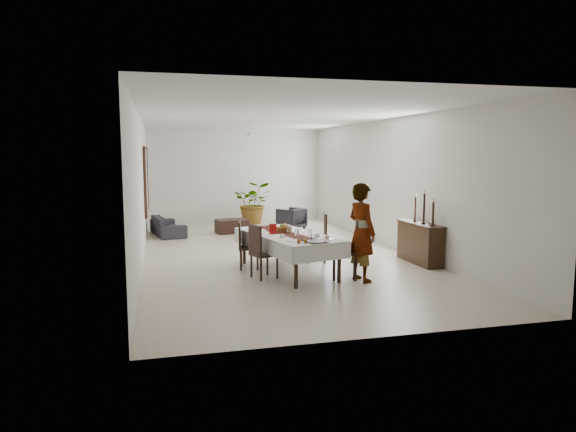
{
  "coord_description": "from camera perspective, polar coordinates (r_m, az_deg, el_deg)",
  "views": [
    {
      "loc": [
        -2.62,
        -11.84,
        2.33
      ],
      "look_at": [
        -0.04,
        -1.6,
        1.05
      ],
      "focal_mm": 32.0,
      "sensor_mm": 36.0,
      "label": 1
    }
  ],
  "objects": [
    {
      "name": "floor",
      "position": [
        12.35,
        -1.64,
        -3.97
      ],
      "size": [
        6.0,
        12.0,
        0.0
      ],
      "primitive_type": "cube",
      "color": "beige",
      "rests_on": "ground"
    },
    {
      "name": "ceiling",
      "position": [
        12.16,
        -1.7,
        11.01
      ],
      "size": [
        6.0,
        12.0,
        0.02
      ],
      "primitive_type": "cube",
      "color": "silver",
      "rests_on": "wall_back"
    },
    {
      "name": "wall_back",
      "position": [
        18.04,
        -5.81,
        4.55
      ],
      "size": [
        6.0,
        0.02,
        3.2
      ],
      "primitive_type": "cube",
      "color": "silver",
      "rests_on": "floor"
    },
    {
      "name": "wall_front",
      "position": [
        6.44,
        9.95,
        0.31
      ],
      "size": [
        6.0,
        0.02,
        3.2
      ],
      "primitive_type": "cube",
      "color": "silver",
      "rests_on": "floor"
    },
    {
      "name": "wall_left",
      "position": [
        11.87,
        -15.98,
        3.12
      ],
      "size": [
        0.02,
        12.0,
        3.2
      ],
      "primitive_type": "cube",
      "color": "silver",
      "rests_on": "floor"
    },
    {
      "name": "wall_right",
      "position": [
        13.12,
        11.25,
        3.59
      ],
      "size": [
        0.02,
        12.0,
        3.2
      ],
      "primitive_type": "cube",
      "color": "silver",
      "rests_on": "floor"
    },
    {
      "name": "dining_table_top",
      "position": [
        10.07,
        -0.02,
        -2.2
      ],
      "size": [
        1.55,
        2.6,
        0.05
      ],
      "primitive_type": "cube",
      "rotation": [
        0.0,
        0.0,
        0.24
      ],
      "color": "black",
      "rests_on": "table_leg_fl"
    },
    {
      "name": "table_leg_fl",
      "position": [
        8.93,
        0.89,
        -5.86
      ],
      "size": [
        0.09,
        0.09,
        0.71
      ],
      "primitive_type": "cylinder",
      "rotation": [
        0.0,
        0.0,
        0.24
      ],
      "color": "black",
      "rests_on": "floor"
    },
    {
      "name": "table_leg_fr",
      "position": [
        9.38,
        5.7,
        -5.27
      ],
      "size": [
        0.09,
        0.09,
        0.71
      ],
      "primitive_type": "cylinder",
      "rotation": [
        0.0,
        0.0,
        0.24
      ],
      "color": "black",
      "rests_on": "floor"
    },
    {
      "name": "table_leg_bl",
      "position": [
        10.98,
        -4.89,
        -3.48
      ],
      "size": [
        0.09,
        0.09,
        0.71
      ],
      "primitive_type": "cylinder",
      "rotation": [
        0.0,
        0.0,
        0.24
      ],
      "color": "black",
      "rests_on": "floor"
    },
    {
      "name": "table_leg_br",
      "position": [
        11.35,
        -0.73,
        -3.12
      ],
      "size": [
        0.09,
        0.09,
        0.71
      ],
      "primitive_type": "cylinder",
      "rotation": [
        0.0,
        0.0,
        0.24
      ],
      "color": "black",
      "rests_on": "floor"
    },
    {
      "name": "tablecloth_top",
      "position": [
        10.06,
        -0.02,
        -2.03
      ],
      "size": [
        1.77,
        2.82,
        0.01
      ],
      "primitive_type": "cube",
      "rotation": [
        0.0,
        0.0,
        0.24
      ],
      "color": "white",
      "rests_on": "dining_table_top"
    },
    {
      "name": "tablecloth_drape_left",
      "position": [
        9.83,
        -3.08,
        -3.12
      ],
      "size": [
        0.62,
        2.54,
        0.3
      ],
      "primitive_type": "cube",
      "rotation": [
        0.0,
        0.0,
        0.24
      ],
      "color": "silver",
      "rests_on": "dining_table_top"
    },
    {
      "name": "tablecloth_drape_right",
      "position": [
        10.37,
        2.89,
        -2.6
      ],
      "size": [
        0.62,
        2.54,
        0.3
      ],
      "primitive_type": "cube",
      "rotation": [
        0.0,
        0.0,
        0.24
      ],
      "color": "silver",
      "rests_on": "dining_table_top"
    },
    {
      "name": "tablecloth_drape_near",
      "position": [
        8.97,
        3.86,
        -4.1
      ],
      "size": [
        1.16,
        0.29,
        0.3
      ],
      "primitive_type": "cube",
      "rotation": [
        0.0,
        0.0,
        0.24
      ],
      "color": "white",
      "rests_on": "dining_table_top"
    },
    {
      "name": "tablecloth_drape_far",
      "position": [
        11.24,
        -3.1,
        -1.86
      ],
      "size": [
        1.16,
        0.29,
        0.3
      ],
      "primitive_type": "cube",
      "rotation": [
        0.0,
        0.0,
        0.24
      ],
      "color": "silver",
      "rests_on": "dining_table_top"
    },
    {
      "name": "table_runner",
      "position": [
        10.06,
        -0.02,
        -1.99
      ],
      "size": [
        0.94,
        2.55,
        0.0
      ],
      "primitive_type": "cube",
      "rotation": [
        0.0,
        0.0,
        0.24
      ],
      "color": "#552318",
      "rests_on": "tablecloth_top"
    },
    {
      "name": "red_pitcher",
      "position": [
        10.07,
        -1.69,
        -1.41
      ],
      "size": [
        0.18,
        0.18,
        0.2
      ],
      "primitive_type": "cylinder",
      "rotation": [
        0.0,
        0.0,
        0.24
      ],
      "color": "#950B0A",
      "rests_on": "tablecloth_top"
    },
    {
      "name": "pitcher_handle",
      "position": [
        10.03,
        -2.14,
        -1.45
      ],
      "size": [
        0.12,
        0.05,
        0.12
      ],
      "primitive_type": "torus",
      "rotation": [
        1.57,
        0.0,
        0.24
      ],
      "color": "maroon",
      "rests_on": "red_pitcher"
    },
    {
      "name": "wine_glass_near",
      "position": [
        9.54,
        2.47,
        -1.97
      ],
      "size": [
        0.07,
        0.07,
        0.17
      ],
      "primitive_type": "cylinder",
      "color": "white",
      "rests_on": "tablecloth_top"
    },
    {
      "name": "wine_glass_mid",
      "position": [
        9.52,
        1.0,
        -1.99
      ],
      "size": [
        0.07,
        0.07,
        0.17
      ],
      "primitive_type": "cylinder",
      "color": "white",
      "rests_on": "tablecloth_top"
    },
    {
      "name": "wine_glass_far",
      "position": [
        10.12,
        0.11,
        -1.46
      ],
      "size": [
        0.07,
        0.07,
        0.17
      ],
      "primitive_type": "cylinder",
      "color": "silver",
      "rests_on": "tablecloth_top"
    },
    {
      "name": "teacup_right",
      "position": [
        9.68,
        3.25,
        -2.18
      ],
      "size": [
        0.09,
        0.09,
        0.06
      ],
      "primitive_type": "cylinder",
      "color": "silver",
      "rests_on": "saucer_right"
    },
    {
      "name": "saucer_right",
      "position": [
        9.68,
        3.25,
        -2.32
      ],
      "size": [
        0.15,
        0.15,
        0.01
      ],
      "primitive_type": "cylinder",
      "color": "silver",
      "rests_on": "tablecloth_top"
    },
    {
      "name": "teacup_left",
      "position": [
        9.61,
        -0.64,
        -2.24
      ],
      "size": [
        0.09,
        0.09,
        0.06
      ],
      "primitive_type": "cylinder",
      "color": "white",
      "rests_on": "saucer_left"
    },
    {
      "name": "saucer_left",
      "position": [
        9.61,
        -0.64,
        -2.38
      ],
      "size": [
        0.15,
        0.15,
        0.01
      ],
      "primitive_type": "cylinder",
      "color": "silver",
      "rests_on": "tablecloth_top"
    },
    {
      "name": "plate_near_right",
      "position": [
        9.44,
        4.36,
        -2.56
      ],
      "size": [
        0.24,
        0.24,
        0.02
      ],
      "primitive_type": "cylinder",
      "color": "white",
      "rests_on": "tablecloth_top"
    },
    {
      "name": "bread_near_right",
      "position": [
        9.44,
        4.36,
        -2.39
      ],
      "size": [
        0.09,
        0.09,
        0.09
      ],
      "primitive_type": "sphere",
      "color": "tan",
      "rests_on": "plate_near_right"
    },
    {
      "name": "plate_near_left",
      "position": [
        9.26,
        0.5,
        -2.73
      ],
      "size": [
        0.24,
        0.24,
        0.02
      ],
      "primitive_type": "cylinder",
      "color": "white",
      "rests_on": "tablecloth_top"
    },
    {
      "name": "plate_far_left",
      "position": [
        10.41,
        -3.02,
        -1.66
      ],
      "size": [
        0.24,
        0.24,
        0.02
      ],
      "primitive_type": "cylinder",
      "color": "white",
      "rests_on": "tablecloth_top"
    },
    {
      "name": "serving_tray",
      "position": [
        9.14,
        3.08,
        -2.85
      ],
      "size": [
        0.36,
        0.36,
        0.02
      ],
      "primitive_type": "cylinder",
      "color": "#3D3D42",
      "rests_on": "tablecloth_top"
    },
    {
      "name": "jam_jar_a",
      "position": [
        9.0,
        1.96,
        -2.81
      ],
      "size": [
        0.06,
        0.06,
        0.08
      ],
      "primitive_type": "cylinder",
      "color": "brown",
      "rests_on": "tablecloth_top"
    },
    {
      "name": "jam_jar_b",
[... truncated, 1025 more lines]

